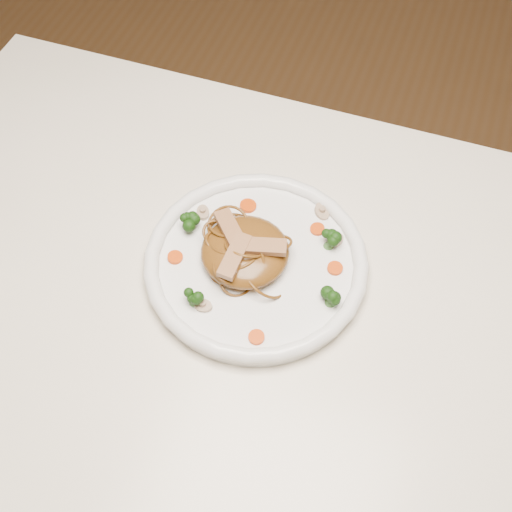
% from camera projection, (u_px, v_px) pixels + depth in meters
% --- Properties ---
extents(ground, '(4.00, 4.00, 0.00)m').
position_uv_depth(ground, '(263.00, 489.00, 1.44)').
color(ground, brown).
rests_on(ground, ground).
extents(table, '(1.20, 0.80, 0.75)m').
position_uv_depth(table, '(268.00, 362.00, 0.90)').
color(table, '#F4E8CF').
rests_on(table, ground).
extents(plate, '(0.34, 0.34, 0.02)m').
position_uv_depth(plate, '(256.00, 265.00, 0.86)').
color(plate, white).
rests_on(plate, table).
extents(noodle_mound, '(0.15, 0.15, 0.04)m').
position_uv_depth(noodle_mound, '(245.00, 251.00, 0.84)').
color(noodle_mound, brown).
rests_on(noodle_mound, plate).
extents(chicken_a, '(0.07, 0.04, 0.01)m').
position_uv_depth(chicken_a, '(260.00, 246.00, 0.82)').
color(chicken_a, '#B37D54').
rests_on(chicken_a, noodle_mound).
extents(chicken_b, '(0.06, 0.06, 0.01)m').
position_uv_depth(chicken_b, '(231.00, 231.00, 0.83)').
color(chicken_b, '#B37D54').
rests_on(chicken_b, noodle_mound).
extents(chicken_c, '(0.02, 0.07, 0.01)m').
position_uv_depth(chicken_c, '(235.00, 256.00, 0.81)').
color(chicken_c, '#B37D54').
rests_on(chicken_c, noodle_mound).
extents(broccoli_0, '(0.03, 0.03, 0.03)m').
position_uv_depth(broccoli_0, '(330.00, 239.00, 0.85)').
color(broccoli_0, '#173D0C').
rests_on(broccoli_0, plate).
extents(broccoli_1, '(0.03, 0.03, 0.03)m').
position_uv_depth(broccoli_1, '(189.00, 220.00, 0.87)').
color(broccoli_1, '#173D0C').
rests_on(broccoli_1, plate).
extents(broccoli_2, '(0.03, 0.03, 0.03)m').
position_uv_depth(broccoli_2, '(194.00, 297.00, 0.81)').
color(broccoli_2, '#173D0C').
rests_on(broccoli_2, plate).
extents(broccoli_3, '(0.02, 0.02, 0.03)m').
position_uv_depth(broccoli_3, '(331.00, 297.00, 0.81)').
color(broccoli_3, '#173D0C').
rests_on(broccoli_3, plate).
extents(carrot_0, '(0.02, 0.02, 0.00)m').
position_uv_depth(carrot_0, '(317.00, 229.00, 0.88)').
color(carrot_0, '#E34608').
rests_on(carrot_0, plate).
extents(carrot_1, '(0.02, 0.02, 0.00)m').
position_uv_depth(carrot_1, '(175.00, 257.00, 0.85)').
color(carrot_1, '#E34608').
rests_on(carrot_1, plate).
extents(carrot_2, '(0.02, 0.02, 0.00)m').
position_uv_depth(carrot_2, '(335.00, 268.00, 0.84)').
color(carrot_2, '#E34608').
rests_on(carrot_2, plate).
extents(carrot_3, '(0.03, 0.03, 0.00)m').
position_uv_depth(carrot_3, '(248.00, 206.00, 0.90)').
color(carrot_3, '#E34608').
rests_on(carrot_3, plate).
extents(carrot_4, '(0.03, 0.03, 0.00)m').
position_uv_depth(carrot_4, '(256.00, 337.00, 0.79)').
color(carrot_4, '#E34608').
rests_on(carrot_4, plate).
extents(mushroom_0, '(0.02, 0.02, 0.01)m').
position_uv_depth(mushroom_0, '(203.00, 306.00, 0.81)').
color(mushroom_0, tan).
rests_on(mushroom_0, plate).
extents(mushroom_1, '(0.03, 0.03, 0.01)m').
position_uv_depth(mushroom_1, '(337.00, 240.00, 0.87)').
color(mushroom_1, tan).
rests_on(mushroom_1, plate).
extents(mushroom_2, '(0.03, 0.03, 0.01)m').
position_uv_depth(mushroom_2, '(203.00, 213.00, 0.89)').
color(mushroom_2, tan).
rests_on(mushroom_2, plate).
extents(mushroom_3, '(0.04, 0.04, 0.01)m').
position_uv_depth(mushroom_3, '(322.00, 212.00, 0.89)').
color(mushroom_3, tan).
rests_on(mushroom_3, plate).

